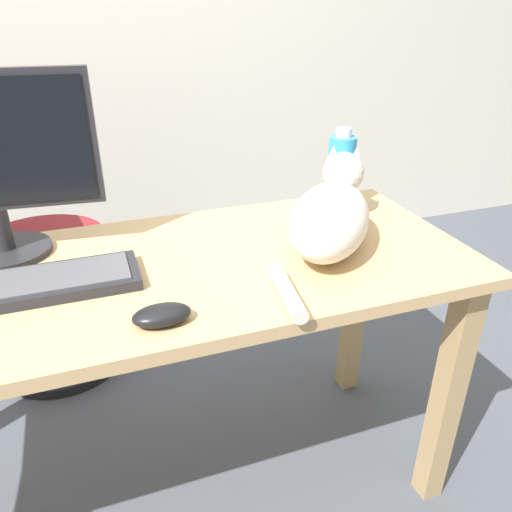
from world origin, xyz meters
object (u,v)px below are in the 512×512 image
Objects in this scene: keyboard at (30,285)px; cat at (331,214)px; office_chair at (31,272)px; water_bottle at (341,172)px; computer_mouse at (162,315)px.

cat reaches higher than keyboard.
office_chair reaches higher than keyboard.
computer_mouse is at bearing -144.82° from water_bottle.
cat is (0.78, -0.76, 0.41)m from office_chair.
office_chair is at bearing 135.69° from cat.
office_chair is 1.07m from computer_mouse.
keyboard is 0.85m from water_bottle.
cat is at bearing -0.56° from keyboard.
water_bottle is (0.14, 0.21, 0.03)m from cat.
water_bottle is (0.91, -0.55, 0.44)m from office_chair.
water_bottle is at bearing 57.30° from cat.
water_bottle reaches higher than keyboard.
keyboard is 1.91× the size of water_bottle.
cat reaches higher than office_chair.
water_bottle is at bearing -30.92° from office_chair.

